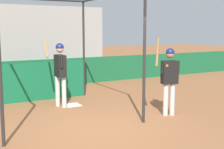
# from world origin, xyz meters

# --- Properties ---
(ground_plane) EXTENTS (60.00, 60.00, 0.00)m
(ground_plane) POSITION_xyz_m (0.00, 0.00, 0.00)
(ground_plane) COLOR #935B38
(outfield_wall) EXTENTS (24.00, 0.12, 1.07)m
(outfield_wall) POSITION_xyz_m (0.00, 5.63, 0.53)
(outfield_wall) COLOR #196038
(outfield_wall) RESTS_ON ground
(bleacher_section) EXTENTS (5.95, 4.00, 3.15)m
(bleacher_section) POSITION_xyz_m (0.00, 7.70, 1.57)
(bleacher_section) COLOR #9E9E99
(bleacher_section) RESTS_ON ground
(batting_cage) EXTENTS (3.30, 3.60, 3.15)m
(batting_cage) POSITION_xyz_m (-0.48, 2.70, 1.35)
(batting_cage) COLOR #282828
(batting_cage) RESTS_ON ground
(home_plate) EXTENTS (0.44, 0.44, 0.02)m
(home_plate) POSITION_xyz_m (0.26, 2.33, 0.01)
(home_plate) COLOR white
(home_plate) RESTS_ON ground
(player_batter) EXTENTS (0.54, 0.97, 2.00)m
(player_batter) POSITION_xyz_m (-0.10, 2.33, 1.12)
(player_batter) COLOR silver
(player_batter) RESTS_ON ground
(player_waiting) EXTENTS (0.76, 0.48, 2.01)m
(player_waiting) POSITION_xyz_m (2.05, 0.11, 1.05)
(player_waiting) COLOR silver
(player_waiting) RESTS_ON ground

